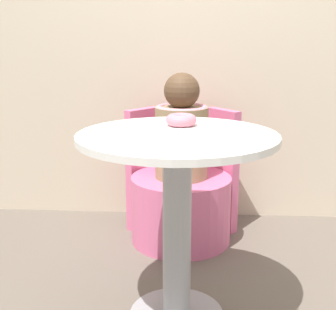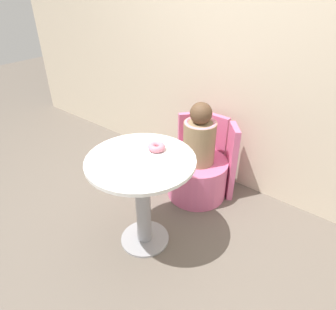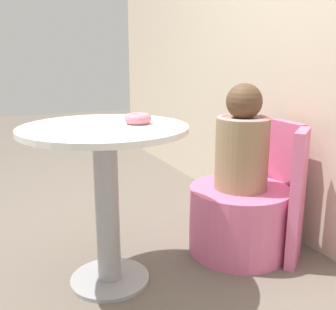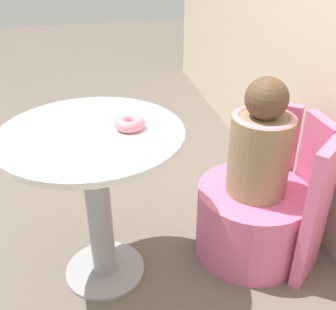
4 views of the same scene
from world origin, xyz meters
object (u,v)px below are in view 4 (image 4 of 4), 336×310
(tub_chair, at_px, (251,220))
(donut, at_px, (130,123))
(round_table, at_px, (96,177))
(child_figure, at_px, (261,144))

(tub_chair, height_order, donut, donut)
(round_table, xyz_separation_m, tub_chair, (-0.01, 0.71, -0.35))
(child_figure, bearing_deg, round_table, -89.19)
(tub_chair, bearing_deg, donut, -88.20)
(child_figure, relative_size, donut, 4.53)
(round_table, distance_m, tub_chair, 0.79)
(tub_chair, height_order, child_figure, child_figure)
(round_table, bearing_deg, donut, 87.01)
(round_table, bearing_deg, tub_chair, 90.81)
(round_table, relative_size, child_figure, 1.36)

